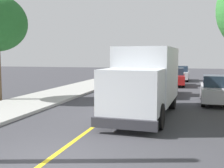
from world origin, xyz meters
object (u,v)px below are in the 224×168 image
Objects in this scene: parked_car_mid at (175,77)px; parked_van_across at (217,90)px; box_truck at (146,78)px; parked_car_far at (181,74)px; parked_car_near at (162,84)px.

parked_car_mid is 10.20m from parked_van_across.
parked_car_far is (0.97, 19.98, -0.97)m from box_truck.
parked_car_near and parked_car_mid have the same top height.
parked_car_far is at bearing 87.23° from box_truck.
parked_car_far is (0.88, 12.83, 0.00)m from parked_car_near.
parked_van_across is (3.57, 4.35, -0.97)m from box_truck.
parked_car_mid is (0.55, 6.97, 0.00)m from parked_car_near.
parked_car_near and parked_car_far have the same top height.
box_truck reaches higher than parked_car_far.
parked_car_far is (0.34, 5.86, 0.00)m from parked_car_mid.
parked_car_near is at bearing -94.48° from parked_car_mid.
parked_car_mid is at bearing 85.52° from parked_car_near.
box_truck is 1.63× the size of parked_car_near.
parked_van_across is at bearing -38.75° from parked_car_near.
box_truck is 20.02m from parked_car_far.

